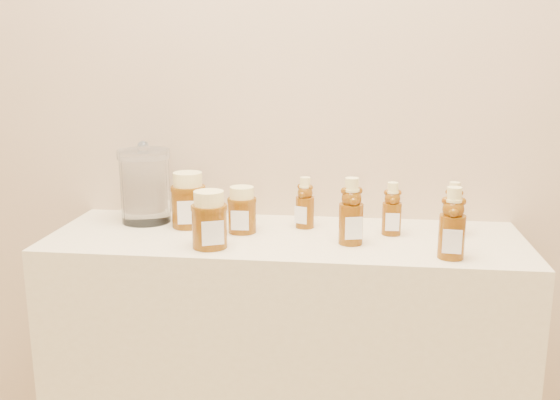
% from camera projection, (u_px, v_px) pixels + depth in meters
% --- Properties ---
extents(wall_back, '(3.50, 0.02, 2.70)m').
position_uv_depth(wall_back, '(294.00, 54.00, 1.67)').
color(wall_back, tan).
rests_on(wall_back, ground).
extents(display_table, '(1.20, 0.40, 0.90)m').
position_uv_depth(display_table, '(285.00, 395.00, 1.69)').
color(display_table, beige).
rests_on(display_table, ground).
extents(bear_bottle_back_left, '(0.07, 0.07, 0.15)m').
position_uv_depth(bear_bottle_back_left, '(305.00, 199.00, 1.64)').
color(bear_bottle_back_left, '#5D2F07').
rests_on(bear_bottle_back_left, display_table).
extents(bear_bottle_back_mid, '(0.05, 0.05, 0.15)m').
position_uv_depth(bear_bottle_back_mid, '(392.00, 205.00, 1.58)').
color(bear_bottle_back_mid, '#5D2F07').
rests_on(bear_bottle_back_mid, display_table).
extents(bear_bottle_back_right, '(0.06, 0.06, 0.15)m').
position_uv_depth(bear_bottle_back_right, '(454.00, 205.00, 1.58)').
color(bear_bottle_back_right, '#5D2F07').
rests_on(bear_bottle_back_right, display_table).
extents(bear_bottle_front_left, '(0.08, 0.08, 0.18)m').
position_uv_depth(bear_bottle_front_left, '(351.00, 207.00, 1.50)').
color(bear_bottle_front_left, '#5D2F07').
rests_on(bear_bottle_front_left, display_table).
extents(bear_bottle_front_right, '(0.07, 0.07, 0.19)m').
position_uv_depth(bear_bottle_front_right, '(453.00, 218.00, 1.39)').
color(bear_bottle_front_right, '#5D2F07').
rests_on(bear_bottle_front_right, display_table).
extents(honey_jar_left, '(0.11, 0.11, 0.15)m').
position_uv_depth(honey_jar_left, '(188.00, 200.00, 1.65)').
color(honey_jar_left, '#5D2F07').
rests_on(honey_jar_left, display_table).
extents(honey_jar_back, '(0.08, 0.08, 0.12)m').
position_uv_depth(honey_jar_back, '(242.00, 210.00, 1.60)').
color(honey_jar_back, '#5D2F07').
rests_on(honey_jar_back, display_table).
extents(honey_jar_front, '(0.11, 0.11, 0.14)m').
position_uv_depth(honey_jar_front, '(209.00, 219.00, 1.47)').
color(honey_jar_front, '#5D2F07').
rests_on(honey_jar_front, display_table).
extents(glass_canister, '(0.16, 0.16, 0.22)m').
position_uv_depth(glass_canister, '(145.00, 183.00, 1.69)').
color(glass_canister, white).
rests_on(glass_canister, display_table).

